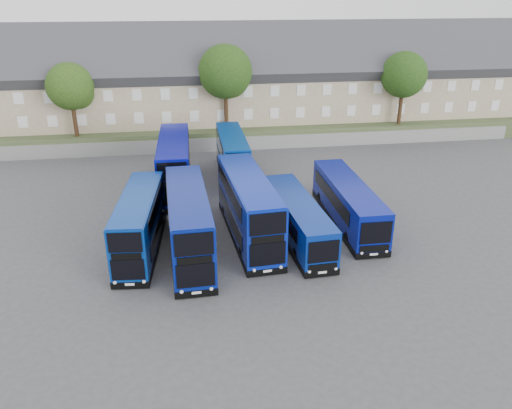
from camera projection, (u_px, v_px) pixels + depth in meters
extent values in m
plane|color=#434347|center=(234.00, 258.00, 33.02)|extent=(120.00, 120.00, 0.00)
cube|color=slate|center=(210.00, 145.00, 54.51)|extent=(70.00, 0.40, 1.50)
cube|color=#3B4828|center=(205.00, 121.00, 63.48)|extent=(80.00, 20.00, 2.00)
cube|color=tan|center=(44.00, 100.00, 55.79)|extent=(6.00, 8.00, 6.00)
cube|color=#39393E|center=(40.00, 72.00, 54.60)|extent=(6.00, 10.40, 10.40)
cube|color=brown|center=(48.00, 35.00, 53.28)|extent=(0.60, 0.90, 1.40)
cube|color=tan|center=(99.00, 98.00, 56.61)|extent=(6.00, 8.00, 6.00)
cube|color=#39393E|center=(96.00, 71.00, 55.42)|extent=(6.00, 10.40, 10.40)
cube|color=brown|center=(106.00, 35.00, 54.10)|extent=(0.60, 0.90, 1.40)
cube|color=tan|center=(153.00, 97.00, 57.44)|extent=(6.00, 8.00, 6.00)
cube|color=#39393E|center=(151.00, 70.00, 56.25)|extent=(6.00, 10.40, 10.40)
cube|color=brown|center=(162.00, 34.00, 54.93)|extent=(0.60, 0.90, 1.40)
cube|color=tan|center=(205.00, 95.00, 58.26)|extent=(6.00, 8.00, 6.00)
cube|color=#39393E|center=(204.00, 69.00, 57.07)|extent=(6.00, 10.40, 10.40)
cube|color=brown|center=(216.00, 33.00, 55.75)|extent=(0.60, 0.90, 1.40)
cube|color=tan|center=(256.00, 94.00, 59.09)|extent=(6.00, 8.00, 6.00)
cube|color=#39393E|center=(256.00, 68.00, 57.90)|extent=(6.00, 10.40, 10.40)
cube|color=brown|center=(269.00, 33.00, 56.58)|extent=(0.60, 0.90, 1.40)
cube|color=tan|center=(305.00, 92.00, 59.91)|extent=(6.00, 8.00, 6.00)
cube|color=#39393E|center=(306.00, 66.00, 58.72)|extent=(6.00, 10.40, 10.40)
cube|color=brown|center=(320.00, 32.00, 57.41)|extent=(0.60, 0.90, 1.40)
cube|color=tan|center=(353.00, 91.00, 60.74)|extent=(6.00, 8.00, 6.00)
cube|color=#39393E|center=(355.00, 65.00, 59.55)|extent=(6.00, 10.40, 10.40)
cube|color=brown|center=(370.00, 31.00, 58.23)|extent=(0.60, 0.90, 1.40)
cube|color=tan|center=(400.00, 89.00, 61.56)|extent=(6.00, 8.00, 6.00)
cube|color=#39393E|center=(403.00, 64.00, 60.37)|extent=(6.00, 10.40, 10.40)
cube|color=brown|center=(418.00, 31.00, 59.06)|extent=(0.60, 0.90, 1.40)
cube|color=tan|center=(445.00, 88.00, 62.39)|extent=(6.00, 8.00, 6.00)
cube|color=#39393E|center=(449.00, 63.00, 61.20)|extent=(6.00, 10.40, 10.40)
cube|color=brown|center=(466.00, 30.00, 59.88)|extent=(0.60, 0.90, 1.40)
cube|color=tan|center=(490.00, 87.00, 63.22)|extent=(6.00, 8.00, 6.00)
cube|color=#39393E|center=(494.00, 62.00, 62.03)|extent=(6.00, 10.40, 10.40)
cube|color=brown|center=(511.00, 30.00, 60.71)|extent=(0.60, 0.90, 1.40)
cube|color=navy|center=(140.00, 222.00, 33.17)|extent=(3.09, 9.97, 3.58)
cube|color=black|center=(142.00, 246.00, 33.90)|extent=(3.13, 10.02, 0.45)
cube|color=black|center=(128.00, 270.00, 28.95)|extent=(1.93, 0.23, 1.34)
cube|color=black|center=(125.00, 243.00, 28.24)|extent=(1.93, 0.23, 1.25)
cylinder|color=black|center=(120.00, 264.00, 31.29)|extent=(0.39, 1.02, 1.00)
cube|color=navy|center=(189.00, 222.00, 32.71)|extent=(2.87, 10.98, 4.01)
cube|color=black|center=(190.00, 249.00, 33.52)|extent=(2.91, 11.02, 0.45)
cube|color=black|center=(196.00, 276.00, 28.09)|extent=(2.18, 0.14, 1.49)
cube|color=black|center=(194.00, 245.00, 27.30)|extent=(2.18, 0.14, 1.39)
cylinder|color=black|center=(176.00, 273.00, 30.33)|extent=(0.34, 1.01, 1.00)
cube|color=#0820A3|center=(248.00, 206.00, 34.97)|extent=(3.34, 11.33, 4.12)
cube|color=black|center=(249.00, 233.00, 35.80)|extent=(3.38, 11.37, 0.45)
cube|color=black|center=(268.00, 254.00, 30.27)|extent=(2.24, 0.22, 1.52)
cube|color=black|center=(268.00, 224.00, 29.46)|extent=(2.24, 0.22, 1.42)
cylinder|color=black|center=(243.00, 254.00, 32.47)|extent=(0.37, 1.02, 1.00)
cube|color=#080E9B|center=(175.00, 163.00, 43.52)|extent=(2.83, 11.36, 4.17)
cube|color=black|center=(176.00, 186.00, 44.37)|extent=(2.87, 11.40, 0.45)
cube|color=black|center=(174.00, 196.00, 38.69)|extent=(2.27, 0.11, 1.54)
cube|color=black|center=(172.00, 171.00, 37.87)|extent=(2.27, 0.11, 1.44)
cylinder|color=black|center=(161.00, 199.00, 41.02)|extent=(0.32, 1.01, 1.00)
cube|color=#083EA4|center=(232.00, 154.00, 46.63)|extent=(2.33, 10.05, 3.66)
cube|color=black|center=(233.00, 173.00, 47.38)|extent=(2.38, 10.09, 0.45)
cube|color=black|center=(238.00, 181.00, 42.35)|extent=(1.98, 0.07, 1.37)
cube|color=black|center=(238.00, 160.00, 41.63)|extent=(1.98, 0.07, 1.28)
cylinder|color=black|center=(225.00, 182.00, 44.61)|extent=(0.31, 1.00, 1.00)
cube|color=navy|center=(298.00, 218.00, 34.94)|extent=(2.91, 10.88, 2.61)
cube|color=black|center=(297.00, 235.00, 35.48)|extent=(2.95, 10.92, 0.45)
cube|color=black|center=(324.00, 252.00, 30.01)|extent=(1.94, 0.18, 1.43)
cylinder|color=black|center=(297.00, 255.00, 32.35)|extent=(0.36, 1.02, 1.00)
cube|color=#071489|center=(348.00, 201.00, 37.39)|extent=(2.46, 11.50, 2.81)
cube|color=black|center=(347.00, 219.00, 37.96)|extent=(2.50, 11.54, 0.45)
cube|color=black|center=(376.00, 233.00, 32.06)|extent=(2.09, 0.07, 1.53)
cylinder|color=black|center=(348.00, 238.00, 34.53)|extent=(0.31, 1.00, 1.00)
cylinder|color=#382314|center=(75.00, 119.00, 52.25)|extent=(0.44, 0.44, 3.75)
sphere|color=#1E380F|center=(70.00, 86.00, 50.91)|extent=(4.80, 4.80, 4.80)
sphere|color=#1E380F|center=(78.00, 93.00, 51.65)|extent=(3.30, 3.30, 3.30)
cylinder|color=#382314|center=(226.00, 109.00, 54.75)|extent=(0.44, 0.44, 4.50)
sphere|color=#1A340E|center=(225.00, 72.00, 53.14)|extent=(5.76, 5.76, 5.76)
sphere|color=#1A340E|center=(231.00, 79.00, 53.95)|extent=(3.96, 3.96, 3.96)
cylinder|color=#382314|center=(400.00, 107.00, 57.15)|extent=(0.44, 0.44, 4.00)
sphere|color=#18320D|center=(404.00, 75.00, 55.72)|extent=(5.12, 5.12, 5.12)
sphere|color=#18320D|center=(407.00, 81.00, 56.48)|extent=(3.52, 3.52, 3.52)
cylinder|color=#382314|center=(422.00, 93.00, 64.28)|extent=(0.44, 0.44, 4.25)
sphere|color=#153E11|center=(426.00, 62.00, 62.76)|extent=(5.44, 5.44, 5.44)
sphere|color=#153E11|center=(428.00, 68.00, 63.54)|extent=(3.74, 3.74, 3.74)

